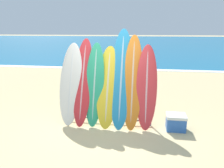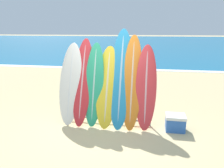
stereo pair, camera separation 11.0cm
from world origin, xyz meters
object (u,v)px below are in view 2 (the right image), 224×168
Objects in this scene: person_near_water at (97,70)px; person_mid_beach at (93,66)px; surfboard_rack at (107,107)px; surfboard_slot_1 at (83,81)px; surfboard_slot_3 at (107,86)px; surfboard_slot_0 at (71,83)px; surfboard_slot_2 at (94,84)px; surfboard_slot_5 at (132,81)px; surfboard_slot_6 at (146,87)px; cooler_box at (175,122)px; person_far_left at (90,61)px; surfboard_slot_4 at (121,77)px.

person_near_water is 1.12× the size of person_mid_beach.
surfboard_rack is 1.44× the size of person_mid_beach.
surfboard_slot_1 reaches higher than person_mid_beach.
surfboard_slot_0 is at bearing -179.51° from surfboard_slot_3.
surfboard_rack is 1.12m from surfboard_slot_0.
surfboard_slot_2 is 0.97m from surfboard_slot_5.
surfboard_slot_6 is 4.39× the size of cooler_box.
person_near_water is at bearing 101.72° from surfboard_slot_2.
person_mid_beach is at bearing 56.78° from person_far_left.
cooler_box is (0.73, -0.15, -0.82)m from surfboard_slot_6.
cooler_box is at bearing -4.77° from surfboard_slot_1.
surfboard_slot_2 is 5.21m from person_far_left.
surfboard_slot_1 is 1.28m from surfboard_slot_5.
surfboard_slot_6 reaches higher than person_far_left.
surfboard_slot_6 is at bearing -0.65° from surfboard_slot_2.
person_mid_beach is at bearing 100.39° from surfboard_slot_1.
surfboard_slot_1 is at bearing 49.59° from person_far_left.
surfboard_slot_1 reaches higher than person_far_left.
surfboard_slot_6 is (0.64, -0.12, -0.19)m from surfboard_slot_4.
person_near_water is at bearing 136.10° from cooler_box.
surfboard_slot_4 is 1.19× the size of surfboard_slot_6.
surfboard_slot_3 is at bearing -73.44° from person_mid_beach.
surfboard_slot_5 is 1.11× the size of surfboard_slot_6.
person_far_left is (-1.81, 4.99, -0.12)m from surfboard_slot_3.
surfboard_slot_4 is 1.53× the size of person_mid_beach.
person_far_left is (-1.80, 5.04, 0.41)m from surfboard_rack.
surfboard_slot_6 is 1.28× the size of person_far_left.
surfboard_rack is 5.37m from person_far_left.
surfboard_slot_4 is at bearing 17.07° from surfboard_slot_3.
surfboard_slot_2 reaches higher than person_near_water.
surfboard_slot_3 is 1.24× the size of person_far_left.
surfboard_rack is 1.13m from surfboard_slot_6.
person_near_water reaches higher than surfboard_rack.
surfboard_slot_3 is at bearing -2.41° from surfboard_slot_1.
surfboard_slot_5 is (0.63, 0.11, 0.68)m from surfboard_rack.
surfboard_slot_4 is 0.30m from surfboard_slot_5.
surfboard_slot_2 reaches higher than surfboard_slot_0.
surfboard_slot_3 is at bearing 116.21° from person_near_water.
surfboard_slot_6 is at bearing -10.66° from surfboard_slot_4.
person_near_water is (-0.80, 2.30, 0.51)m from surfboard_rack.
surfboard_slot_6 is at bearing -12.32° from surfboard_slot_5.
surfboard_slot_0 is 1.01× the size of surfboard_slot_6.
surfboard_slot_0 is 0.32m from surfboard_slot_1.
surfboard_slot_3 is at bearing 82.18° from surfboard_rack.
surfboard_slot_6 reaches higher than person_mid_beach.
surfboard_slot_5 reaches higher than person_far_left.
surfboard_slot_5 is 2.62m from person_near_water.
surfboard_slot_0 is 1.04× the size of surfboard_slot_3.
surfboard_slot_4 is 1.52× the size of person_far_left.
surfboard_slot_0 reaches higher than surfboard_slot_3.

